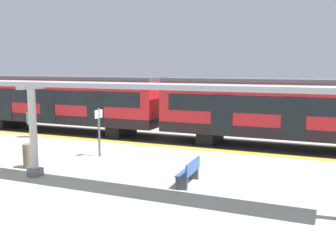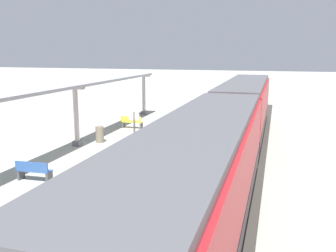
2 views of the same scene
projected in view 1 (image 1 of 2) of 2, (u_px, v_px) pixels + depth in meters
name	position (u px, v px, depth m)	size (l,w,h in m)	color
ground_plane	(89.00, 157.00, 17.70)	(176.00, 176.00, 0.00)	#A0A293
tactile_edge_strip	(128.00, 143.00, 20.98)	(0.54, 28.68, 0.01)	gold
trackbed	(143.00, 137.00, 22.68)	(3.20, 40.68, 0.01)	#38332D
train_near_carriage	(61.00, 102.00, 24.65)	(2.65, 13.66, 3.48)	red
train_far_carriage	(296.00, 112.00, 19.13)	(2.65, 13.66, 3.48)	red
canopy_pillar_second	(33.00, 131.00, 14.36)	(1.10, 0.44, 3.38)	slate
canopy_beam	(34.00, 84.00, 14.04)	(1.20, 22.97, 0.16)	#A8AAB2
bench_mid_platform	(190.00, 172.00, 13.52)	(1.52, 0.51, 0.86)	#30569A
trash_bin	(29.00, 156.00, 15.75)	(0.48, 0.48, 0.98)	#766A57
platform_info_sign	(99.00, 128.00, 17.62)	(0.56, 0.10, 2.20)	#4C4C51
passenger_waiting_near_edge	(31.00, 119.00, 22.42)	(0.48, 0.53, 1.72)	#4C6641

